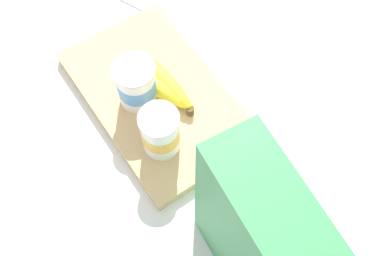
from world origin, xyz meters
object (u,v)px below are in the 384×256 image
at_px(cereal_box, 256,236).
at_px(banana_bunch, 156,81).
at_px(cutting_board, 157,97).
at_px(yogurt_cup_front, 160,132).
at_px(yogurt_cup_back, 136,84).

height_order(cereal_box, banana_bunch, cereal_box).
bearing_deg(banana_bunch, cutting_board, 149.45).
relative_size(yogurt_cup_front, banana_bunch, 0.55).
bearing_deg(cereal_box, yogurt_cup_front, -173.48).
bearing_deg(cereal_box, yogurt_cup_back, -176.37).
xyz_separation_m(cereal_box, yogurt_cup_back, (0.33, -0.01, -0.08)).
bearing_deg(cutting_board, banana_bunch, -30.55).
relative_size(cereal_box, yogurt_cup_front, 3.14).
distance_m(yogurt_cup_back, banana_bunch, 0.05).
height_order(cutting_board, yogurt_cup_front, yogurt_cup_front).
relative_size(cereal_box, banana_bunch, 1.73).
xyz_separation_m(yogurt_cup_back, banana_bunch, (0.00, -0.04, -0.03)).
distance_m(yogurt_cup_front, banana_bunch, 0.12).
distance_m(yogurt_cup_front, yogurt_cup_back, 0.10).
relative_size(cereal_box, yogurt_cup_back, 3.15).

